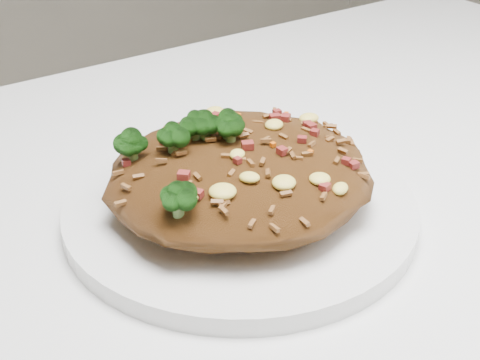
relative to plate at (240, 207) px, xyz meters
name	(u,v)px	position (x,y,z in m)	size (l,w,h in m)	color
plate	(240,207)	(0.00, 0.00, 0.00)	(0.25, 0.25, 0.01)	white
fried_rice	(238,163)	(0.00, 0.00, 0.04)	(0.19, 0.17, 0.07)	brown
fork	(240,135)	(0.05, 0.08, 0.01)	(0.15, 0.08, 0.00)	silver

